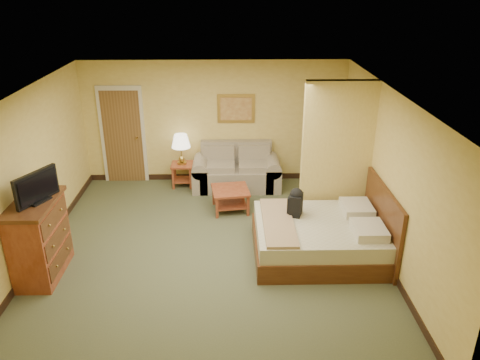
{
  "coord_description": "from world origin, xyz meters",
  "views": [
    {
      "loc": [
        0.33,
        -6.56,
        4.11
      ],
      "look_at": [
        0.48,
        0.6,
        1.01
      ],
      "focal_mm": 35.0,
      "sensor_mm": 36.0,
      "label": 1
    }
  ],
  "objects_px": {
    "loveseat": "(237,173)",
    "coffee_table": "(230,195)",
    "dresser": "(39,239)",
    "bed": "(324,236)"
  },
  "relations": [
    {
      "from": "loveseat",
      "to": "coffee_table",
      "type": "relative_size",
      "value": 2.4
    },
    {
      "from": "dresser",
      "to": "loveseat",
      "type": "bearing_deg",
      "value": 47.09
    },
    {
      "from": "dresser",
      "to": "coffee_table",
      "type": "bearing_deg",
      "value": 36.35
    },
    {
      "from": "loveseat",
      "to": "bed",
      "type": "distance_m",
      "value": 3.0
    },
    {
      "from": "coffee_table",
      "to": "bed",
      "type": "bearing_deg",
      "value": -46.62
    },
    {
      "from": "loveseat",
      "to": "bed",
      "type": "height_order",
      "value": "bed"
    },
    {
      "from": "loveseat",
      "to": "bed",
      "type": "xyz_separation_m",
      "value": [
        1.36,
        -2.68,
        0.01
      ]
    },
    {
      "from": "bed",
      "to": "coffee_table",
      "type": "bearing_deg",
      "value": 133.38
    },
    {
      "from": "loveseat",
      "to": "coffee_table",
      "type": "xyz_separation_m",
      "value": [
        -0.13,
        -1.09,
        0.01
      ]
    },
    {
      "from": "coffee_table",
      "to": "bed",
      "type": "relative_size",
      "value": 0.36
    }
  ]
}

